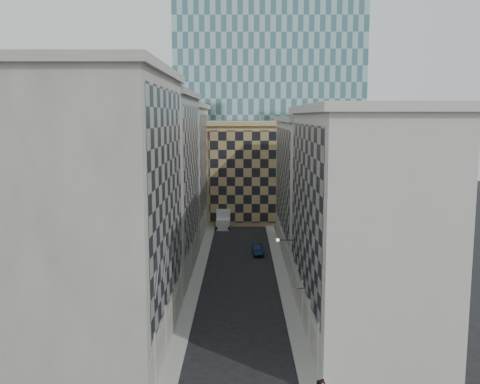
{
  "coord_description": "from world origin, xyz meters",
  "views": [
    {
      "loc": [
        0.24,
        -33.46,
        19.69
      ],
      "look_at": [
        0.08,
        14.52,
        12.89
      ],
      "focal_mm": 40.0,
      "sensor_mm": 36.0,
      "label": 1
    }
  ],
  "objects": [
    {
      "name": "church_tower",
      "position": [
        0.0,
        82.0,
        26.95
      ],
      "size": [
        7.2,
        7.2,
        51.5
      ],
      "color": "#302B25",
      "rests_on": "ground"
    },
    {
      "name": "bldg_left_a",
      "position": [
        -10.88,
        11.0,
        11.82
      ],
      "size": [
        10.8,
        22.8,
        23.7
      ],
      "color": "gray",
      "rests_on": "ground"
    },
    {
      "name": "shop_sign",
      "position": [
        4.97,
        13.43,
        3.84
      ],
      "size": [
        1.16,
        0.65,
        0.73
      ],
      "rotation": [
        0.0,
        0.0,
        0.2
      ],
      "color": "black",
      "rests_on": "ground"
    },
    {
      "name": "bldg_right_a",
      "position": [
        10.88,
        15.0,
        10.32
      ],
      "size": [
        10.8,
        26.8,
        20.7
      ],
      "color": "beige",
      "rests_on": "ground"
    },
    {
      "name": "bldg_left_b",
      "position": [
        -10.88,
        33.0,
        11.32
      ],
      "size": [
        10.8,
        22.8,
        22.7
      ],
      "color": "gray",
      "rests_on": "ground"
    },
    {
      "name": "bracket_lamp",
      "position": [
        4.38,
        24.0,
        6.2
      ],
      "size": [
        1.98,
        0.36,
        0.36
      ],
      "color": "black",
      "rests_on": "ground"
    },
    {
      "name": "sidewalk_east",
      "position": [
        5.25,
        30.0,
        0.07
      ],
      "size": [
        1.5,
        100.0,
        0.15
      ],
      "primitive_type": "cube",
      "color": "#999994",
      "rests_on": "ground"
    },
    {
      "name": "flagpoles_left",
      "position": [
        -5.9,
        6.0,
        8.0
      ],
      "size": [
        0.1,
        6.33,
        2.33
      ],
      "color": "gray",
      "rests_on": "ground"
    },
    {
      "name": "bldg_left_c",
      "position": [
        -10.88,
        55.0,
        10.83
      ],
      "size": [
        10.8,
        22.8,
        21.7
      ],
      "color": "gray",
      "rests_on": "ground"
    },
    {
      "name": "tan_block",
      "position": [
        2.0,
        67.9,
        9.44
      ],
      "size": [
        16.8,
        14.8,
        18.8
      ],
      "color": "tan",
      "rests_on": "ground"
    },
    {
      "name": "box_truck",
      "position": [
        -3.05,
        60.32,
        1.42
      ],
      "size": [
        2.47,
        5.97,
        3.27
      ],
      "rotation": [
        0.0,
        0.0,
        -0.01
      ],
      "color": "silver",
      "rests_on": "ground"
    },
    {
      "name": "dark_car",
      "position": [
        2.53,
        41.34,
        0.69
      ],
      "size": [
        1.67,
        4.27,
        1.38
      ],
      "primitive_type": "imported",
      "rotation": [
        0.0,
        0.0,
        0.05
      ],
      "color": "#0E1A36",
      "rests_on": "ground"
    },
    {
      "name": "sidewalk_west",
      "position": [
        -5.25,
        30.0,
        0.07
      ],
      "size": [
        1.5,
        100.0,
        0.15
      ],
      "primitive_type": "cube",
      "color": "#999994",
      "rests_on": "ground"
    },
    {
      "name": "bldg_right_b",
      "position": [
        10.89,
        42.0,
        9.85
      ],
      "size": [
        10.8,
        28.8,
        19.7
      ],
      "color": "beige",
      "rests_on": "ground"
    }
  ]
}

